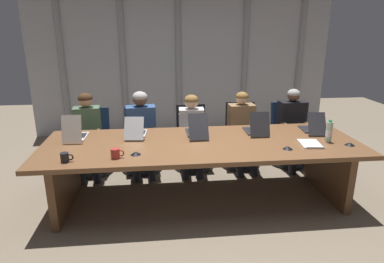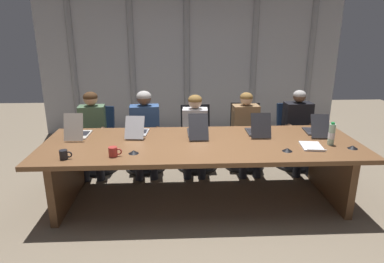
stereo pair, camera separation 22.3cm
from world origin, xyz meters
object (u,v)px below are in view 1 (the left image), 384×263
object	(u,v)px
laptop_right_end	(312,128)
coffee_mug_near	(65,157)
water_bottle_primary	(329,132)
conference_mic_left_side	(288,148)
person_right_end	(294,125)
office_chair_left_mid	(141,147)
person_center	(192,129)
spiral_notepad	(310,144)
laptop_left_mid	(136,132)
laptop_left_end	(76,134)
office_chair_right_mid	(240,143)
office_chair_right_end	(288,141)
person_left_mid	(142,128)
office_chair_center	(193,145)
laptop_right_mid	(256,129)
conference_mic_right_side	(136,153)
office_chair_left_end	(93,148)
person_right_mid	(243,127)
coffee_mug_far	(116,153)
conference_mic_middle	(350,144)
laptop_center	(197,131)
person_left_end	(88,130)

from	to	relation	value
laptop_right_end	coffee_mug_near	size ratio (longest dim) A/B	3.71
water_bottle_primary	conference_mic_left_side	bearing A→B (deg)	-161.40
conference_mic_left_side	person_right_end	bearing A→B (deg)	64.82
water_bottle_primary	office_chair_left_mid	bearing A→B (deg)	151.69
person_center	spiral_notepad	bearing A→B (deg)	51.94
laptop_left_mid	laptop_left_end	bearing A→B (deg)	100.02
conference_mic_left_side	water_bottle_primary	bearing A→B (deg)	18.60
office_chair_right_mid	water_bottle_primary	size ratio (longest dim) A/B	3.53
office_chair_right_end	laptop_left_end	bearing A→B (deg)	-84.20
person_right_end	person_left_mid	bearing A→B (deg)	-92.86
office_chair_center	person_right_end	bearing A→B (deg)	80.58
laptop_right_mid	person_left_mid	xyz separation A→B (m)	(-1.45, 0.64, -0.13)
conference_mic_right_side	office_chair_left_end	bearing A→B (deg)	117.22
coffee_mug_near	person_right_mid	bearing A→B (deg)	32.02
office_chair_right_mid	laptop_left_mid	bearing A→B (deg)	-56.60
person_left_mid	person_right_mid	size ratio (longest dim) A/B	1.03
coffee_mug_near	laptop_right_end	bearing A→B (deg)	13.70
laptop_left_end	person_right_mid	size ratio (longest dim) A/B	0.39
office_chair_left_end	office_chair_left_mid	world-z (taller)	office_chair_left_end
person_left_mid	water_bottle_primary	world-z (taller)	person_left_mid
office_chair_right_end	coffee_mug_far	xyz separation A→B (m)	(-2.42, -1.44, 0.45)
water_bottle_primary	person_right_end	bearing A→B (deg)	88.88
person_right_mid	conference_mic_right_side	world-z (taller)	person_right_mid
laptop_left_end	spiral_notepad	xyz separation A→B (m)	(2.69, -0.47, -0.05)
laptop_right_end	coffee_mug_far	distance (m)	2.47
office_chair_right_mid	office_chair_right_end	size ratio (longest dim) A/B	1.01
water_bottle_primary	conference_mic_right_side	bearing A→B (deg)	-175.36
office_chair_right_end	conference_mic_middle	bearing A→B (deg)	-2.23
office_chair_left_mid	person_left_mid	world-z (taller)	person_left_mid
conference_mic_middle	person_right_mid	bearing A→B (deg)	128.36
laptop_right_end	coffee_mug_far	xyz separation A→B (m)	(-2.38, -0.65, -0.00)
coffee_mug_near	conference_mic_left_side	world-z (taller)	coffee_mug_near
coffee_mug_far	conference_mic_left_side	bearing A→B (deg)	1.92
conference_mic_left_side	office_chair_right_end	bearing A→B (deg)	67.25
office_chair_right_end	person_right_end	distance (m)	0.34
laptop_left_end	laptop_center	size ratio (longest dim) A/B	0.86
conference_mic_left_side	conference_mic_right_side	xyz separation A→B (m)	(-1.64, 0.01, 0.00)
office_chair_right_mid	conference_mic_left_side	size ratio (longest dim) A/B	8.42
office_chair_center	coffee_mug_far	world-z (taller)	office_chair_center
laptop_center	conference_mic_middle	world-z (taller)	laptop_center
person_left_mid	laptop_left_end	bearing A→B (deg)	-53.81
laptop_left_mid	laptop_center	bearing A→B (deg)	-88.04
spiral_notepad	office_chair_right_mid	bearing A→B (deg)	118.41
person_left_end	person_right_end	xyz separation A→B (m)	(2.95, 0.00, -0.01)
laptop_left_end	person_right_end	xyz separation A→B (m)	(2.95, 0.64, -0.16)
office_chair_right_mid	person_left_mid	size ratio (longest dim) A/B	0.79
laptop_right_mid	laptop_right_end	size ratio (longest dim) A/B	0.92
person_left_mid	person_center	world-z (taller)	person_left_mid
person_right_end	conference_mic_right_side	xyz separation A→B (m)	(-2.22, -1.22, 0.11)
laptop_left_end	office_chair_right_mid	distance (m)	2.39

